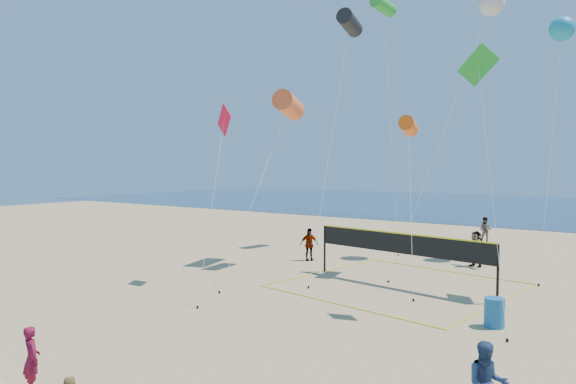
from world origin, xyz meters
The scene contains 16 objects.
ocean centered at (0.00, 62.00, 0.01)m, with size 140.00×50.00×0.03m, color #10294E.
woman centered at (-3.53, -2.03, 0.77)m, with size 0.56×0.37×1.53m, color maroon.
bystander_a centered at (5.58, 2.41, 0.86)m, with size 0.84×0.65×1.72m, color navy.
far_person_0 centered at (-7.12, 15.52, 0.90)m, with size 1.06×0.44×1.80m, color gray.
far_person_1 centered at (0.90, 19.11, 0.93)m, with size 1.72×0.55×1.86m, color gray.
far_person_3 centered at (-0.86, 28.11, 0.86)m, with size 0.84×0.65×1.72m, color gray.
trash_barrel centered at (4.16, 9.16, 0.48)m, with size 0.64×0.64×0.96m, color #185B9C.
volleyball_net centered at (-0.66, 12.82, 1.59)m, with size 9.95×9.82×2.34m.
kite_0 centered at (-7.87, 14.64, 8.50)m, with size 2.67×8.86×9.24m.
kite_1 centered at (-4.72, 15.63, 12.60)m, with size 1.70×6.65×13.17m.
kite_2 centered at (-1.34, 15.31, 7.14)m, with size 2.76×5.62×7.62m.
kite_3 centered at (-7.28, 8.73, 6.84)m, with size 2.81×4.18×8.02m.
kite_4 centered at (3.31, 10.06, 8.16)m, with size 2.39×2.48×9.46m.
kite_6 centered at (0.63, 22.38, 14.38)m, with size 2.77×10.15×15.11m.
kite_7 centered at (4.00, 23.93, 12.77)m, with size 1.69×8.61×13.45m.
kite_8 centered at (-6.13, 22.74, 15.48)m, with size 3.10×4.14×16.06m.
Camera 1 is at (8.11, -8.19, 5.28)m, focal length 32.00 mm.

